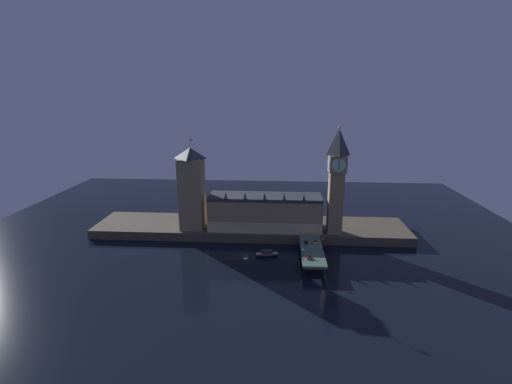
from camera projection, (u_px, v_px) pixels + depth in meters
ground_plane at (245, 255)px, 229.49m from camera, size 400.00×400.00×0.00m
embankment at (250, 228)px, 266.29m from camera, size 220.00×42.00×6.12m
parliament_hall at (265, 212)px, 255.11m from camera, size 76.75×23.43×27.98m
clock_tower at (337, 178)px, 239.79m from camera, size 11.48×11.59×70.91m
victoria_tower at (192, 188)px, 251.39m from camera, size 16.06×16.06×61.97m
bridge at (312, 252)px, 220.88m from camera, size 13.26×46.00×7.07m
car_northbound_lead at (306, 242)px, 228.92m from camera, size 2.04×3.90×1.39m
car_northbound_trail at (309, 257)px, 208.15m from camera, size 2.04×4.36×1.53m
car_southbound_trail at (316, 242)px, 228.86m from camera, size 2.07×4.38×1.55m
pedestrian_near_rail at (303, 254)px, 211.74m from camera, size 0.38×0.38×1.67m
pedestrian_far_rail at (301, 241)px, 230.04m from camera, size 0.38×0.38×1.71m
street_lamp_near at (303, 253)px, 205.46m from camera, size 1.34×0.60×6.55m
street_lamp_mid at (323, 243)px, 218.79m from camera, size 1.34×0.60×7.03m
street_lamp_far at (300, 234)px, 233.92m from camera, size 1.34×0.60×6.01m
boat_upstream at (267, 254)px, 226.93m from camera, size 15.25×6.49×3.97m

